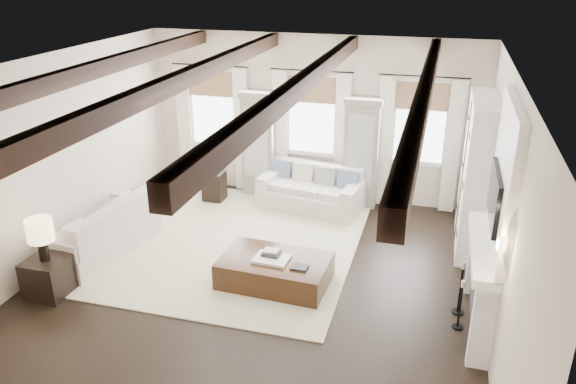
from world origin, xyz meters
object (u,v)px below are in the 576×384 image
(sofa_left, at_px, (104,232))
(side_table_back, at_px, (214,186))
(side_table_front, at_px, (49,277))
(sofa_back, at_px, (312,192))
(ottoman, at_px, (275,271))

(sofa_left, distance_m, side_table_back, 2.63)
(side_table_front, bearing_deg, sofa_back, 53.64)
(ottoman, bearing_deg, sofa_back, 95.24)
(ottoman, xyz_separation_m, side_table_back, (-2.06, 2.66, 0.09))
(sofa_back, xyz_separation_m, ottoman, (0.12, -2.81, -0.12))
(side_table_back, bearing_deg, ottoman, -52.20)
(sofa_left, relative_size, side_table_back, 3.70)
(sofa_left, xyz_separation_m, side_table_back, (0.90, 2.48, -0.07))
(sofa_left, height_order, side_table_back, sofa_left)
(sofa_back, relative_size, side_table_front, 3.68)
(ottoman, relative_size, side_table_front, 2.82)
(sofa_back, height_order, ottoman, sofa_back)
(side_table_front, bearing_deg, sofa_left, 87.06)
(side_table_back, bearing_deg, sofa_left, -109.92)
(sofa_back, bearing_deg, ottoman, -87.61)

